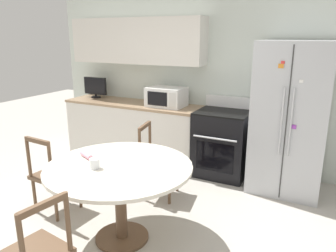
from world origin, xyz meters
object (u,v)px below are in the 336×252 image
Objects in this scene: countertop_tv at (95,87)px; microwave at (166,97)px; oven_range at (222,143)px; candle_glass at (95,164)px; dining_chair_left at (54,175)px; dining_chair_far at (158,162)px; refrigerator at (290,118)px.

microwave is at bearing -3.32° from countertop_tv.
oven_range is 2.19m from candle_glass.
dining_chair_far is at bearing 50.00° from dining_chair_left.
countertop_tv is 0.48× the size of dining_chair_left.
microwave is 5.85× the size of candle_glass.
candle_glass is (-0.53, -2.10, 0.34)m from oven_range.
dining_chair_far is at bearing -68.61° from microwave.
refrigerator is at bearing 114.24° from dining_chair_far.
dining_chair_far is (-1.37, -0.92, -0.50)m from refrigerator.
dining_chair_left is 1.00× the size of dining_chair_far.
candle_glass is (-0.03, -1.11, 0.38)m from dining_chair_far.
refrigerator is 2.07× the size of dining_chair_far.
refrigerator is 20.06× the size of candle_glass.
microwave is 0.60× the size of dining_chair_far.
refrigerator is 2.48m from candle_glass.
oven_range is 11.59× the size of candle_glass.
dining_chair_far is (0.40, -1.01, -0.61)m from microwave.
countertop_tv is at bearing 176.68° from microwave.
refrigerator is at bearing 55.47° from candle_glass.
oven_range reaches higher than dining_chair_left.
microwave is (-1.77, 0.09, 0.11)m from refrigerator.
dining_chair_far is at bearing -145.99° from refrigerator.
refrigerator is 2.07× the size of dining_chair_left.
refrigerator is 1.77m from microwave.
oven_range is 1.11m from dining_chair_far.
dining_chair_left is at bearing -64.02° from countertop_tv.
microwave reaches higher than dining_chair_far.
microwave is at bearing 178.46° from oven_range.
microwave is at bearing 99.75° from candle_glass.
oven_range is 2.51× the size of countertop_tv.
oven_range is at bearing -1.54° from microwave.
countertop_tv reaches higher than candle_glass.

